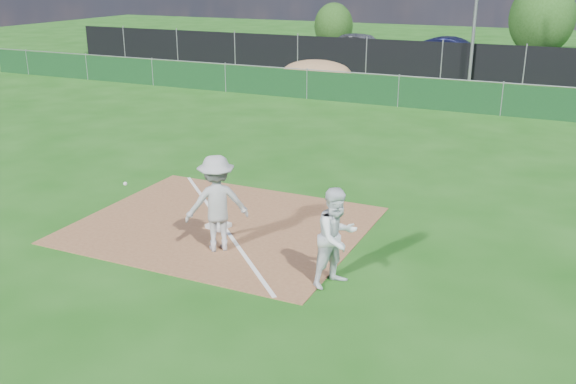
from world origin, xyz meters
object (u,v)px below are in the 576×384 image
(runner, at_px, (337,237))
(car_mid, at_px, (453,52))
(play_at_first, at_px, (217,203))
(tree_mid, at_px, (542,18))
(first_base, at_px, (219,226))
(tree_left, at_px, (334,26))
(car_right, at_px, (525,59))
(car_left, at_px, (361,46))

(runner, bearing_deg, car_mid, 34.51)
(play_at_first, distance_m, tree_mid, 33.70)
(first_base, relative_size, tree_left, 0.13)
(play_at_first, relative_size, runner, 1.58)
(tree_mid, bearing_deg, tree_left, -174.53)
(tree_left, bearing_deg, car_right, -18.57)
(runner, distance_m, tree_left, 35.00)
(first_base, height_order, car_left, car_left)
(runner, bearing_deg, first_base, 94.38)
(car_left, relative_size, tree_mid, 1.00)
(car_mid, xyz_separation_m, car_right, (3.89, 0.31, -0.20))
(car_left, bearing_deg, tree_mid, -41.35)
(runner, height_order, car_left, runner)
(first_base, xyz_separation_m, play_at_first, (0.57, -0.96, 0.92))
(car_left, distance_m, car_mid, 5.82)
(first_base, height_order, play_at_first, play_at_first)
(first_base, height_order, car_right, car_right)
(play_at_first, height_order, tree_left, tree_left)
(play_at_first, xyz_separation_m, car_right, (3.01, 27.89, -0.38))
(first_base, distance_m, tree_left, 32.71)
(first_base, distance_m, runner, 3.57)
(tree_left, relative_size, tree_mid, 0.67)
(play_at_first, relative_size, tree_mid, 0.61)
(runner, xyz_separation_m, tree_left, (-12.60, 32.65, 0.71))
(runner, bearing_deg, tree_mid, 26.33)
(car_left, bearing_deg, play_at_first, -145.36)
(tree_mid, bearing_deg, car_left, -152.86)
(runner, bearing_deg, play_at_first, 108.70)
(first_base, bearing_deg, play_at_first, -59.27)
(runner, bearing_deg, car_left, 45.17)
(first_base, xyz_separation_m, car_left, (-6.07, 27.49, 0.75))
(tree_mid, bearing_deg, car_right, -92.31)
(car_left, bearing_deg, first_base, -146.04)
(car_right, bearing_deg, runner, -170.92)
(play_at_first, height_order, car_left, play_at_first)
(tree_left, bearing_deg, runner, -68.90)
(first_base, distance_m, car_left, 28.16)
(car_mid, bearing_deg, car_left, 85.74)
(first_base, xyz_separation_m, tree_left, (-9.39, 31.29, 1.55))
(tree_left, bearing_deg, play_at_first, -72.83)
(car_mid, bearing_deg, car_right, -81.19)
(play_at_first, height_order, runner, play_at_first)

